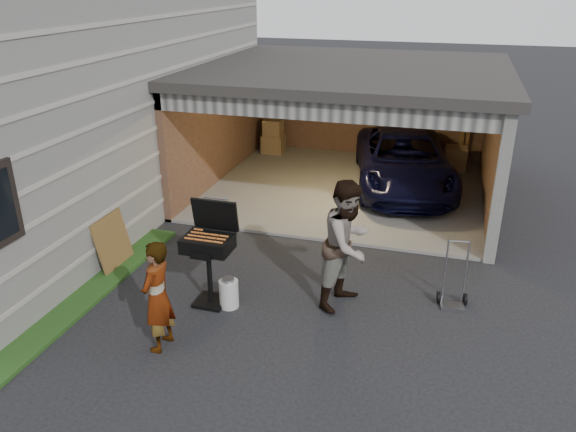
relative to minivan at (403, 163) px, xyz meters
name	(u,v)px	position (x,y,z in m)	size (l,w,h in m)	color
ground	(206,338)	(-2.01, -6.90, -0.64)	(80.00, 80.00, 0.00)	black
house	(17,76)	(-8.01, -2.90, 2.11)	(7.00, 11.00, 5.50)	#474744
groundcover_strip	(24,350)	(-4.26, -7.90, -0.61)	(0.50, 8.00, 0.06)	#193814
garage	(353,109)	(-1.25, -0.11, 1.23)	(6.80, 6.30, 2.90)	#605E59
minivan	(403,163)	(0.00, 0.00, 0.00)	(2.12, 4.60, 1.28)	black
woman	(157,297)	(-2.51, -7.25, 0.16)	(0.58, 0.38, 1.59)	#CAE6FF
man	(348,244)	(-0.31, -5.41, 0.37)	(0.98, 0.76, 2.02)	#431C1A
bbq_grill	(209,246)	(-2.32, -5.99, 0.33)	(0.73, 0.64, 1.62)	black
propane_tank	(229,294)	(-2.01, -6.04, -0.42)	(0.30, 0.30, 0.44)	silver
plywood_panel	(113,242)	(-4.41, -5.40, -0.16)	(0.04, 0.86, 0.96)	brown
hand_truck	(453,293)	(1.29, -5.03, -0.43)	(0.47, 0.38, 1.10)	slate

